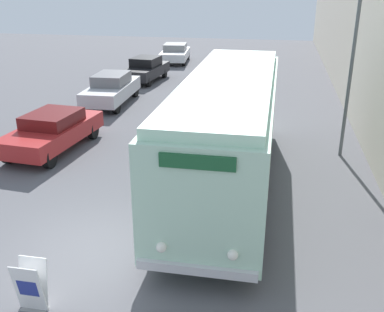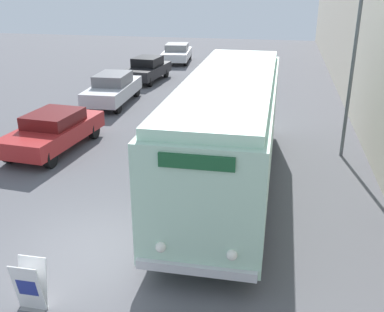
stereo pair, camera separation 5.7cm
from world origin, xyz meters
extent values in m
plane|color=#56565B|center=(0.00, 0.00, 0.00)|extent=(80.00, 80.00, 0.00)
cube|color=beige|center=(7.59, 10.00, 3.94)|extent=(0.30, 60.00, 7.87)
cylinder|color=black|center=(1.65, 0.32, 0.47)|extent=(0.28, 0.95, 0.95)
cylinder|color=black|center=(3.93, 0.32, 0.47)|extent=(0.28, 0.95, 0.95)
cylinder|color=black|center=(1.65, 8.02, 0.47)|extent=(0.28, 0.95, 0.95)
cylinder|color=black|center=(3.93, 8.02, 0.47)|extent=(0.28, 0.95, 0.95)
cube|color=#B2DBC1|center=(2.79, 4.17, 1.82)|extent=(2.59, 10.49, 2.69)
cube|color=silver|center=(2.79, 4.17, 3.29)|extent=(2.39, 10.07, 0.24)
cube|color=silver|center=(2.79, -1.14, 0.59)|extent=(2.46, 0.12, 0.20)
sphere|color=white|center=(2.08, -1.11, 1.02)|extent=(0.22, 0.22, 0.22)
sphere|color=white|center=(3.50, -1.11, 1.02)|extent=(0.22, 0.22, 0.22)
cube|color=#19512D|center=(2.79, -1.10, 2.92)|extent=(1.43, 0.06, 0.28)
cube|color=gray|center=(-0.24, -2.15, 0.00)|extent=(0.52, 0.23, 0.01)
cube|color=white|center=(-0.24, -2.24, 0.54)|extent=(0.58, 0.21, 1.08)
cube|color=white|center=(-0.24, -2.05, 0.54)|extent=(0.58, 0.21, 1.08)
cube|color=navy|center=(-0.24, -2.26, 0.56)|extent=(0.41, 0.07, 0.38)
cylinder|color=#595E60|center=(6.55, 7.47, 3.48)|extent=(0.12, 0.12, 6.95)
cylinder|color=black|center=(-4.90, 4.55, 0.36)|extent=(0.22, 0.72, 0.72)
cylinder|color=black|center=(-3.27, 4.40, 0.36)|extent=(0.22, 0.72, 0.72)
cylinder|color=black|center=(-4.62, 7.64, 0.36)|extent=(0.22, 0.72, 0.72)
cylinder|color=black|center=(-2.98, 7.49, 0.36)|extent=(0.22, 0.72, 0.72)
cube|color=#A52323|center=(-3.94, 6.02, 0.66)|extent=(2.31, 4.66, 0.61)
cube|color=#5B1313|center=(-3.93, 6.14, 1.19)|extent=(1.79, 2.16, 0.46)
cylinder|color=black|center=(-4.81, 11.03, 0.35)|extent=(0.22, 0.71, 0.71)
cylinder|color=black|center=(-3.29, 11.08, 0.35)|extent=(0.22, 0.71, 0.71)
cylinder|color=black|center=(-4.92, 14.28, 0.35)|extent=(0.22, 0.71, 0.71)
cylinder|color=black|center=(-3.40, 14.33, 0.35)|extent=(0.22, 0.71, 0.71)
cube|color=#B7B7BC|center=(-4.11, 12.68, 0.68)|extent=(1.93, 4.71, 0.65)
cube|color=slate|center=(-4.11, 12.80, 1.27)|extent=(1.58, 2.14, 0.53)
cylinder|color=black|center=(-4.81, 16.95, 0.34)|extent=(0.22, 0.67, 0.67)
cylinder|color=black|center=(-3.35, 16.80, 0.34)|extent=(0.22, 0.67, 0.67)
cylinder|color=black|center=(-4.53, 19.69, 0.34)|extent=(0.22, 0.67, 0.67)
cylinder|color=black|center=(-3.07, 19.54, 0.34)|extent=(0.22, 0.67, 0.67)
cube|color=black|center=(-3.94, 18.25, 0.64)|extent=(2.14, 4.30, 0.61)
cube|color=black|center=(-3.93, 18.35, 1.21)|extent=(1.65, 2.01, 0.53)
cylinder|color=black|center=(-4.29, 23.59, 0.32)|extent=(0.22, 0.63, 0.63)
cylinder|color=black|center=(-2.67, 23.75, 0.32)|extent=(0.22, 0.63, 0.63)
cylinder|color=black|center=(-4.57, 26.36, 0.32)|extent=(0.22, 0.63, 0.63)
cylinder|color=black|center=(-2.95, 26.52, 0.32)|extent=(0.22, 0.63, 0.63)
cube|color=silver|center=(-3.62, 25.05, 0.61)|extent=(2.29, 4.34, 0.58)
cube|color=gray|center=(-3.63, 25.16, 1.14)|extent=(1.78, 2.03, 0.48)
camera|label=1|loc=(4.12, -8.49, 6.03)|focal=42.00mm
camera|label=2|loc=(4.17, -8.48, 6.03)|focal=42.00mm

